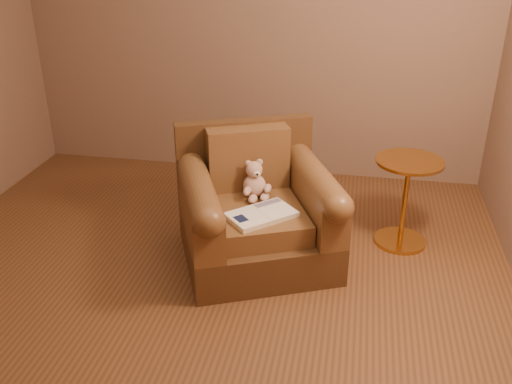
# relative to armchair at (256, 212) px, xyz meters

# --- Properties ---
(floor) EXTENTS (4.00, 4.00, 0.00)m
(floor) POSITION_rel_armchair_xyz_m (-0.30, -0.52, -0.33)
(floor) COLOR brown
(floor) RESTS_ON ground
(room) EXTENTS (4.02, 4.02, 2.71)m
(room) POSITION_rel_armchair_xyz_m (-0.30, -0.52, 1.38)
(room) COLOR #7C5F4C
(room) RESTS_ON ground
(armchair) EXTENTS (1.24, 1.22, 0.86)m
(armchair) POSITION_rel_armchair_xyz_m (0.00, 0.00, 0.00)
(armchair) COLOR #4D3119
(armchair) RESTS_ON floor
(teddy_bear) EXTENTS (0.20, 0.22, 0.27)m
(teddy_bear) POSITION_rel_armchair_xyz_m (-0.02, 0.08, 0.18)
(teddy_bear) COLOR tan
(teddy_bear) RESTS_ON armchair
(guidebook) EXTENTS (0.48, 0.47, 0.03)m
(guidebook) POSITION_rel_armchair_xyz_m (0.07, -0.20, 0.09)
(guidebook) COLOR beige
(guidebook) RESTS_ON armchair
(side_table) EXTENTS (0.46, 0.46, 0.64)m
(side_table) POSITION_rel_armchair_xyz_m (0.99, 0.35, 0.01)
(side_table) COLOR #C68B36
(side_table) RESTS_ON floor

